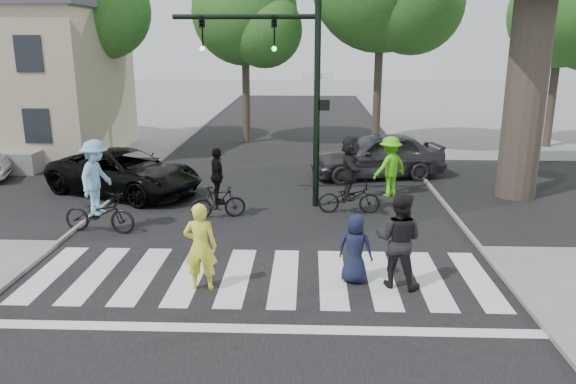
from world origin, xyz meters
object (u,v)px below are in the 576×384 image
at_px(traffic_signal, 287,73).
at_px(pedestrian_woman, 200,247).
at_px(pedestrian_adult, 399,240).
at_px(cyclist_mid, 218,190).
at_px(pedestrian_child, 355,249).
at_px(car_grey, 377,155).
at_px(car_suv, 125,172).
at_px(cyclist_right, 350,179).
at_px(cyclist_left, 98,193).

xyz_separation_m(traffic_signal, pedestrian_woman, (-1.47, -5.82, -3.01)).
height_order(pedestrian_adult, cyclist_mid, cyclist_mid).
height_order(traffic_signal, pedestrian_child, traffic_signal).
relative_size(cyclist_mid, car_grey, 0.42).
bearing_deg(car_suv, pedestrian_adult, -106.23).
bearing_deg(car_suv, traffic_signal, -77.44).
relative_size(traffic_signal, cyclist_right, 2.69).
bearing_deg(pedestrian_woman, cyclist_mid, -86.08).
height_order(cyclist_mid, car_suv, cyclist_mid).
distance_m(cyclist_left, car_grey, 9.99).
bearing_deg(cyclist_right, cyclist_mid, -170.79).
bearing_deg(pedestrian_woman, pedestrian_child, -172.50).
xyz_separation_m(pedestrian_adult, cyclist_mid, (-4.28, 4.29, -0.16)).
xyz_separation_m(pedestrian_woman, cyclist_right, (3.26, 5.17, 0.11)).
relative_size(cyclist_mid, car_suv, 0.39).
relative_size(pedestrian_adult, car_grey, 0.41).
distance_m(cyclist_mid, cyclist_right, 3.70).
height_order(cyclist_left, car_grey, cyclist_left).
bearing_deg(car_grey, cyclist_left, -62.83).
distance_m(pedestrian_child, cyclist_right, 4.73).
xyz_separation_m(cyclist_left, car_grey, (7.77, 6.28, -0.24)).
height_order(pedestrian_woman, cyclist_right, cyclist_right).
xyz_separation_m(cyclist_left, cyclist_right, (6.50, 1.90, -0.05)).
height_order(traffic_signal, car_suv, traffic_signal).
height_order(traffic_signal, cyclist_mid, traffic_signal).
height_order(pedestrian_woman, cyclist_left, cyclist_left).
bearing_deg(pedestrian_adult, cyclist_mid, -23.65).
xyz_separation_m(pedestrian_adult, cyclist_right, (-0.63, 4.88, 0.02)).
distance_m(pedestrian_woman, pedestrian_child, 3.09).
bearing_deg(pedestrian_child, car_suv, -25.70).
bearing_deg(pedestrian_adult, cyclist_right, -61.25).
height_order(car_suv, car_grey, car_grey).
bearing_deg(cyclist_mid, cyclist_left, -155.29).
xyz_separation_m(pedestrian_woman, pedestrian_adult, (3.89, 0.30, 0.09)).
bearing_deg(pedestrian_child, cyclist_mid, -32.10).
bearing_deg(car_grey, pedestrian_child, -21.00).
bearing_deg(cyclist_right, pedestrian_adult, -82.61).
distance_m(pedestrian_woman, car_grey, 10.58).
relative_size(car_suv, car_grey, 1.08).
bearing_deg(car_suv, cyclist_mid, -100.46).
height_order(cyclist_left, cyclist_mid, cyclist_left).
bearing_deg(pedestrian_child, pedestrian_adult, -172.95).
xyz_separation_m(pedestrian_adult, cyclist_left, (-7.13, 2.98, 0.07)).
relative_size(pedestrian_child, cyclist_mid, 0.73).
distance_m(pedestrian_adult, cyclist_left, 7.73).
xyz_separation_m(pedestrian_child, pedestrian_adult, (0.83, -0.16, 0.25)).
distance_m(pedestrian_adult, car_grey, 9.28).
bearing_deg(pedestrian_adult, traffic_signal, -44.97).
distance_m(traffic_signal, car_grey, 5.74).
bearing_deg(pedestrian_adult, pedestrian_woman, 25.71).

